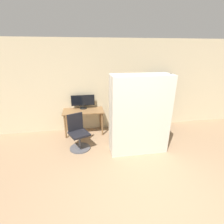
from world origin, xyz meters
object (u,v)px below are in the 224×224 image
object	(u,v)px
office_chair	(78,135)
mattress_far	(137,113)
mattress_near	(142,117)
monitor	(83,101)
bookshelf	(156,103)

from	to	relation	value
office_chair	mattress_far	bearing A→B (deg)	-7.94
mattress_near	office_chair	bearing A→B (deg)	160.27
monitor	mattress_far	world-z (taller)	mattress_far
office_chair	mattress_far	size ratio (longest dim) A/B	0.47
bookshelf	mattress_far	world-z (taller)	mattress_far
monitor	bookshelf	xyz separation A→B (m)	(2.30, 0.02, -0.19)
monitor	mattress_near	distance (m)	2.01
monitor	office_chair	xyz separation A→B (m)	(-0.16, -1.02, -0.60)
office_chair	monitor	bearing A→B (deg)	81.01
bookshelf	monitor	bearing A→B (deg)	-179.62
bookshelf	mattress_near	world-z (taller)	mattress_near
monitor	mattress_near	xyz separation A→B (m)	(1.29, -1.54, -0.00)
monitor	mattress_far	size ratio (longest dim) A/B	0.36
office_chair	bookshelf	bearing A→B (deg)	22.83
bookshelf	mattress_near	xyz separation A→B (m)	(-1.01, -1.56, 0.18)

